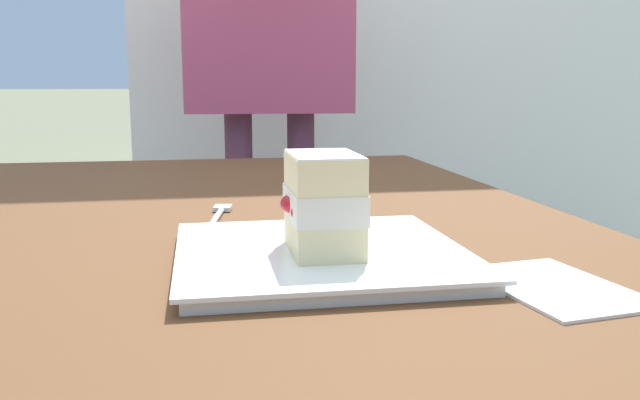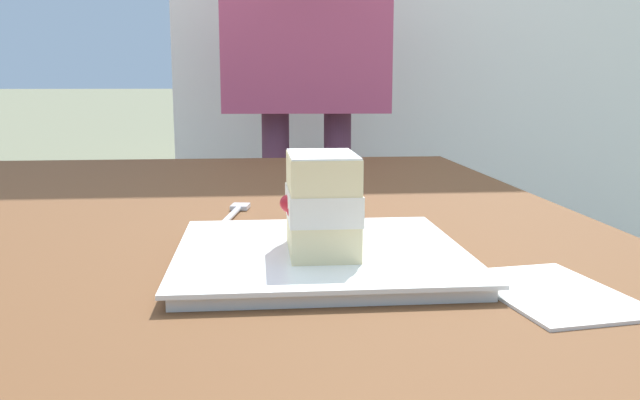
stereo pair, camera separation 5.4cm
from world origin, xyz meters
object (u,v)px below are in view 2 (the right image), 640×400
Objects in this scene: dessert_plate at (320,255)px; diner_person at (306,13)px; dessert_fork at (232,214)px; patio_table at (198,292)px; cake_slice at (321,203)px; paper_napkin at (553,293)px.

diner_person is at bearing 176.37° from dessert_plate.
patio_table is at bearing -48.35° from dessert_fork.
cake_slice reaches higher than patio_table.
cake_slice is (0.22, 0.14, 0.15)m from patio_table.
cake_slice is 1.30m from diner_person.
diner_person is at bearing 168.22° from patio_table.
dessert_plate is (0.20, 0.14, 0.10)m from patio_table.
patio_table is at bearing -11.78° from diner_person.
paper_napkin is 0.10× the size of diner_person.
dessert_plate is 0.26m from dessert_fork.
patio_table is 8.65× the size of paper_napkin.
patio_table is at bearing -144.91° from dessert_plate.
dessert_fork is 0.45m from paper_napkin.
diner_person is (-1.05, 0.22, 0.45)m from patio_table.
diner_person reaches higher than dessert_fork.
dessert_fork is (-0.26, -0.09, -0.06)m from cake_slice.
patio_table is 0.30m from cake_slice.
paper_napkin is (0.32, 0.33, 0.09)m from patio_table.
dessert_plate is at bearing 179.21° from cake_slice.
dessert_plate is 0.06m from cake_slice.
cake_slice is 0.58× the size of dessert_fork.
dessert_fork is 1.00× the size of paper_napkin.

